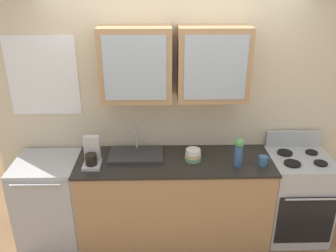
% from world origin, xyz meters
% --- Properties ---
extents(ground_plane, '(10.00, 10.00, 0.00)m').
position_xyz_m(ground_plane, '(0.00, 0.00, 0.00)').
color(ground_plane, brown).
extents(back_wall_unit, '(3.76, 0.44, 2.57)m').
position_xyz_m(back_wall_unit, '(-0.01, 0.33, 1.43)').
color(back_wall_unit, beige).
rests_on(back_wall_unit, ground_plane).
extents(counter, '(1.97, 0.66, 0.92)m').
position_xyz_m(counter, '(0.00, 0.00, 0.46)').
color(counter, '#A87F56').
rests_on(counter, ground_plane).
extents(stove_range, '(0.62, 0.65, 1.10)m').
position_xyz_m(stove_range, '(1.29, -0.00, 0.47)').
color(stove_range, '#ADAFB5').
rests_on(stove_range, ground_plane).
extents(sink_faucet, '(0.55, 0.35, 0.27)m').
position_xyz_m(sink_faucet, '(-0.39, 0.09, 0.94)').
color(sink_faucet, '#2D2D30').
rests_on(sink_faucet, counter).
extents(bowl_stack, '(0.17, 0.17, 0.12)m').
position_xyz_m(bowl_stack, '(0.19, 0.00, 0.97)').
color(bowl_stack, '#669972').
rests_on(bowl_stack, counter).
extents(vase, '(0.09, 0.09, 0.29)m').
position_xyz_m(vase, '(0.61, -0.11, 1.07)').
color(vase, '#33598C').
rests_on(vase, counter).
extents(cup_near_sink, '(0.12, 0.09, 0.10)m').
position_xyz_m(cup_near_sink, '(0.86, -0.12, 0.97)').
color(cup_near_sink, '#38608C').
rests_on(cup_near_sink, counter).
extents(dishwasher, '(0.63, 0.64, 0.92)m').
position_xyz_m(dishwasher, '(-1.29, -0.00, 0.46)').
color(dishwasher, '#ADAFB5').
rests_on(dishwasher, ground_plane).
extents(coffee_maker, '(0.17, 0.20, 0.29)m').
position_xyz_m(coffee_maker, '(-0.81, -0.07, 1.02)').
color(coffee_maker, '#B7B7BC').
rests_on(coffee_maker, counter).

